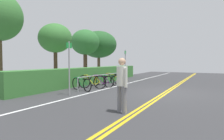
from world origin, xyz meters
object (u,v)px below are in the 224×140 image
Objects in this scene: bicycle_2 at (101,81)px; bicycle_3 at (108,80)px; bicycle_1 at (92,82)px; bike_rack at (101,78)px; tree_mid at (55,39)px; tree_extra at (99,45)px; tree_far_right at (85,43)px; bicycle_4 at (112,79)px; sign_post_far at (125,63)px; bicycle_0 at (81,84)px; pedestrian at (122,82)px; sign_post_near at (69,63)px.

bicycle_2 is 1.05× the size of bicycle_3.
bike_rack is at bearing -8.42° from bicycle_1.
tree_mid is (-0.06, 2.72, 2.59)m from bicycle_1.
bicycle_3 is 7.02m from tree_extra.
tree_mid is at bearing -169.57° from tree_far_right.
tree_extra is (4.18, 3.76, 2.81)m from bicycle_4.
sign_post_far is at bearing -4.37° from bicycle_2.
sign_post_far reaches higher than bicycle_0.
sign_post_far is at bearing 23.64° from pedestrian.
bicycle_3 is 0.40× the size of tree_far_right.
tree_extra is (2.92, 4.15, 1.74)m from sign_post_far.
bicycle_1 is at bearing 174.13° from sign_post_far.
sign_post_far is at bearing -5.19° from bike_rack.
bicycle_0 is at bearing -153.77° from tree_extra.
tree_mid is at bearing 119.72° from bicycle_3.
sign_post_far is at bearing -0.14° from sign_post_near.
sign_post_near reaches higher than pedestrian.
bicycle_4 is 6.29m from tree_extra.
pedestrian is 7.72m from tree_mid.
sign_post_near is 1.02× the size of sign_post_far.
bike_rack is at bearing 4.68° from sign_post_near.
sign_post_far is 0.56× the size of tree_far_right.
tree_mid reaches higher than sign_post_near.
bicycle_1 is at bearing -179.90° from bicycle_4.
sign_post_far reaches higher than bicycle_1.
tree_extra is at bearing 6.18° from tree_far_right.
pedestrian is (-4.60, -3.54, 0.58)m from bicycle_2.
bike_rack is 2.52× the size of bicycle_2.
tree_mid is (-1.65, 2.90, 2.63)m from bicycle_3.
bicycle_1 is at bearing 173.75° from bicycle_3.
bike_rack is 1.14× the size of tree_mid.
bicycle_0 is 0.42× the size of tree_mid.
bicycle_0 is 0.98× the size of bicycle_3.
tree_mid is at bearing 133.10° from bicycle_4.
sign_post_far is (7.58, 3.32, 0.49)m from pedestrian.
sign_post_far reaches higher than pedestrian.
bicycle_3 is at bearing 174.42° from sign_post_far.
sign_post_far is at bearing -95.45° from tree_far_right.
pedestrian reaches higher than bicycle_3.
tree_far_right reaches higher than tree_mid.
bicycle_4 is 4.55m from tree_mid.
tree_far_right is at bearing 47.30° from bike_rack.
bicycle_2 is at bearing -6.14° from bicycle_0.
pedestrian is (-6.32, -3.71, 0.57)m from bicycle_4.
bicycle_1 is 3.90m from sign_post_far.
sign_post_far is 4.25m from tree_far_right.
tree_far_right is at bearing 47.48° from bicycle_2.
bicycle_2 is (-0.02, -0.04, -0.20)m from bike_rack.
sign_post_near is 7.68m from tree_far_right.
bicycle_4 is 0.71× the size of sign_post_far.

